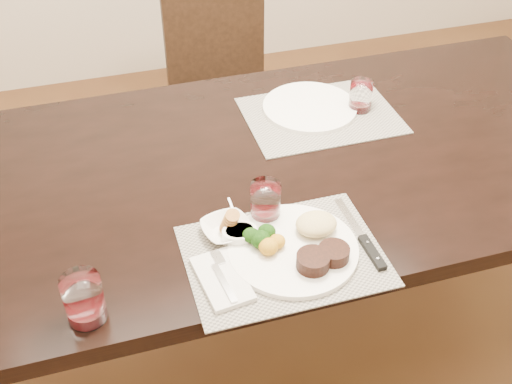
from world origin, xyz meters
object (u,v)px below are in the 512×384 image
object	(u,v)px
dinner_plate	(299,245)
far_plate	(310,107)
wine_glass_near	(265,203)
cracker_bowl	(227,229)
chair_far	(222,77)
steak_knife	(367,244)

from	to	relation	value
dinner_plate	far_plate	bearing A→B (deg)	87.30
wine_glass_near	far_plate	size ratio (longest dim) A/B	0.35
dinner_plate	cracker_bowl	bearing A→B (deg)	164.44
dinner_plate	far_plate	distance (m)	0.63
chair_far	dinner_plate	xyz separation A→B (m)	(-0.13, -1.29, 0.27)
cracker_bowl	chair_far	bearing A→B (deg)	76.53
chair_far	steak_knife	world-z (taller)	chair_far
steak_knife	cracker_bowl	size ratio (longest dim) A/B	1.94
steak_knife	wine_glass_near	bearing A→B (deg)	139.18
wine_glass_near	far_plate	xyz separation A→B (m)	(0.28, 0.45, -0.04)
dinner_plate	wine_glass_near	world-z (taller)	wine_glass_near
cracker_bowl	far_plate	xyz separation A→B (m)	(0.39, 0.48, -0.01)
steak_knife	wine_glass_near	size ratio (longest dim) A/B	2.56
cracker_bowl	far_plate	distance (m)	0.62
steak_knife	cracker_bowl	bearing A→B (deg)	154.95
dinner_plate	chair_far	bearing A→B (deg)	104.06
dinner_plate	cracker_bowl	world-z (taller)	dinner_plate
steak_knife	wine_glass_near	distance (m)	0.26
steak_knife	cracker_bowl	world-z (taller)	cracker_bowl
wine_glass_near	steak_knife	bearing A→B (deg)	-39.67
wine_glass_near	far_plate	distance (m)	0.53
chair_far	far_plate	size ratio (longest dim) A/B	3.07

